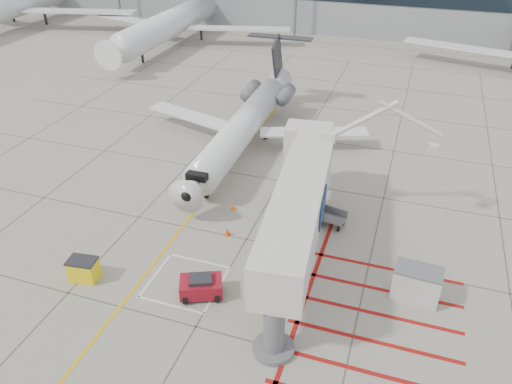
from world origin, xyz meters
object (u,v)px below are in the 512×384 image
(regional_jet, at_px, (234,121))
(spill_bin, at_px, (84,269))
(jet_bridge, at_px, (296,221))
(pushback_tug, at_px, (201,286))

(regional_jet, relative_size, spill_bin, 16.75)
(regional_jet, bearing_deg, spill_bin, -101.81)
(jet_bridge, xyz_separation_m, pushback_tug, (-4.40, -3.71, -2.95))
(pushback_tug, bearing_deg, spill_bin, 164.10)
(jet_bridge, height_order, spill_bin, jet_bridge)
(jet_bridge, bearing_deg, pushback_tug, -145.59)
(regional_jet, distance_m, jet_bridge, 14.71)
(pushback_tug, distance_m, spill_bin, 7.16)
(jet_bridge, distance_m, pushback_tug, 6.47)
(regional_jet, bearing_deg, pushback_tug, -77.16)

